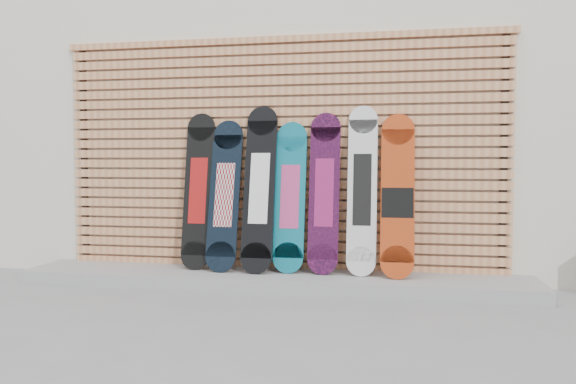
# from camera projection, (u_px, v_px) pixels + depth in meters

# --- Properties ---
(ground) EXTENTS (80.00, 80.00, 0.00)m
(ground) POSITION_uv_depth(u_px,v_px,m) (273.00, 306.00, 4.37)
(ground) COLOR gray
(ground) RESTS_ON ground
(building) EXTENTS (12.00, 5.00, 3.60)m
(building) POSITION_uv_depth(u_px,v_px,m) (363.00, 112.00, 7.62)
(building) COLOR beige
(building) RESTS_ON ground
(concrete_step) EXTENTS (4.60, 0.70, 0.12)m
(concrete_step) POSITION_uv_depth(u_px,v_px,m) (273.00, 279.00, 5.07)
(concrete_step) COLOR gray
(concrete_step) RESTS_ON ground
(slat_wall) EXTENTS (4.26, 0.08, 2.29)m
(slat_wall) POSITION_uv_depth(u_px,v_px,m) (279.00, 153.00, 5.29)
(slat_wall) COLOR #C37C51
(slat_wall) RESTS_ON ground
(snowboard_0) EXTENTS (0.27, 0.28, 1.47)m
(snowboard_0) POSITION_uv_depth(u_px,v_px,m) (198.00, 191.00, 5.28)
(snowboard_0) COLOR black
(snowboard_0) RESTS_ON concrete_step
(snowboard_1) EXTENTS (0.28, 0.35, 1.40)m
(snowboard_1) POSITION_uv_depth(u_px,v_px,m) (225.00, 195.00, 5.20)
(snowboard_1) COLOR black
(snowboard_1) RESTS_ON concrete_step
(snowboard_2) EXTENTS (0.29, 0.37, 1.53)m
(snowboard_2) POSITION_uv_depth(u_px,v_px,m) (259.00, 188.00, 5.13)
(snowboard_2) COLOR black
(snowboard_2) RESTS_ON concrete_step
(snowboard_3) EXTENTS (0.28, 0.28, 1.38)m
(snowboard_3) POSITION_uv_depth(u_px,v_px,m) (290.00, 197.00, 5.12)
(snowboard_3) COLOR #0C6377
(snowboard_3) RESTS_ON concrete_step
(snowboard_4) EXTENTS (0.27, 0.29, 1.46)m
(snowboard_4) POSITION_uv_depth(u_px,v_px,m) (324.00, 192.00, 5.06)
(snowboard_4) COLOR black
(snowboard_4) RESTS_ON concrete_step
(snowboard_5) EXTENTS (0.26, 0.30, 1.51)m
(snowboard_5) POSITION_uv_depth(u_px,v_px,m) (362.00, 190.00, 4.99)
(snowboard_5) COLOR silver
(snowboard_5) RESTS_ON concrete_step
(snowboard_6) EXTENTS (0.29, 0.37, 1.44)m
(snowboard_6) POSITION_uv_depth(u_px,v_px,m) (398.00, 196.00, 4.90)
(snowboard_6) COLOR #A83611
(snowboard_6) RESTS_ON concrete_step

